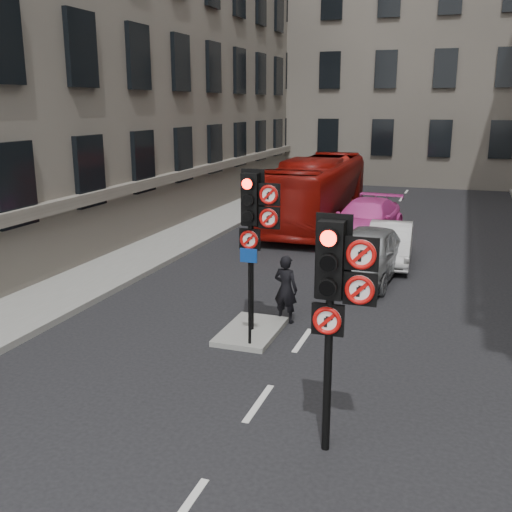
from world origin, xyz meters
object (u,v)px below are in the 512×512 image
Objects in this scene: car_white at (390,243)px; motorcyclist at (286,289)px; info_sign at (249,283)px; signal_near at (336,286)px; signal_far at (255,216)px; bus_red at (317,191)px; motorcycle at (346,268)px; car_silver at (366,254)px; car_pink at (366,220)px.

motorcyclist reaches higher than car_white.
signal_near is at bearing -54.22° from info_sign.
signal_far is 0.35× the size of bus_red.
motorcyclist is (-0.82, -3.27, 0.28)m from motorcycle.
car_white is (0.43, 2.14, -0.12)m from car_silver.
bus_red reaches higher than motorcycle.
car_silver is at bearing 58.33° from motorcycle.
signal_far is 10.77m from car_pink.
car_pink is (-1.79, 14.56, -1.84)m from signal_near.
bus_red is 8.98m from motorcycle.
car_silver is 5.39m from car_pink.
signal_near reaches higher than bus_red.
info_sign is (-2.44, 3.19, -1.12)m from signal_near.
signal_far is 1.49m from info_sign.
car_pink is 3.34m from bus_red.
car_pink is at bearing -42.46° from bus_red.
car_silver is 4.41m from motorcyclist.
info_sign reaches higher than motorcyclist.
motorcycle is (1.24, 4.27, -2.17)m from signal_far.
motorcycle is at bearing 73.79° from signal_far.
bus_red is (-2.43, 2.18, 0.68)m from car_pink.
signal_far is 4.95m from motorcycle.
motorcyclist is (2.05, -11.73, -0.61)m from bus_red.
motorcycle is (-0.85, -3.10, -0.10)m from car_white.
car_silver is 2.74× the size of motorcyclist.
info_sign is (-1.93, -8.19, 0.82)m from car_white.
bus_red is 13.67m from info_sign.
info_sign is at bearing -78.53° from signal_far.
signal_near is 4.17m from info_sign.
signal_near is 11.55m from car_white.
signal_near is 2.20× the size of motorcyclist.
motorcycle is at bearing 76.45° from info_sign.
signal_far reaches higher than motorcycle.
signal_far reaches higher than motorcyclist.
car_silver is 2.15× the size of info_sign.
signal_near is at bearing -56.98° from signal_far.
car_silver is at bearing -66.97° from bus_red.
signal_near is 14.78m from car_pink.
motorcyclist reaches higher than car_silver.
car_pink reaches higher than motorcycle.
signal_near is 1.73× the size of info_sign.
info_sign reaches higher than car_pink.
car_white reaches higher than motorcycle.
car_silver reaches higher than motorcycle.
car_pink is 6.30m from motorcycle.
signal_far reaches higher than bus_red.
bus_red is at bearing 97.25° from signal_far.
info_sign is at bearing -83.10° from bus_red.
car_white is (2.10, 7.37, -2.07)m from signal_far.
car_pink reaches higher than car_white.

